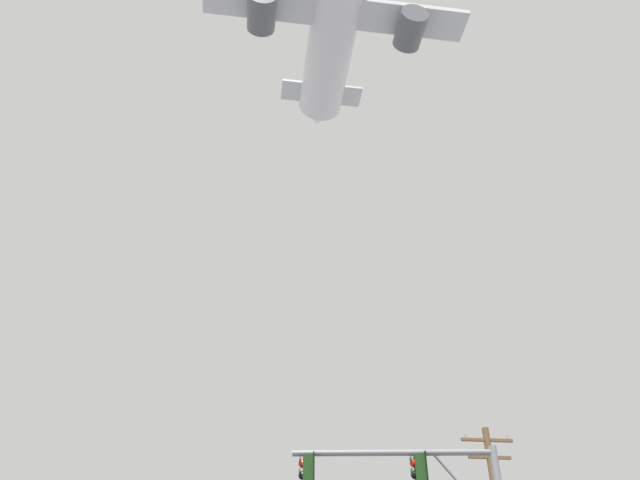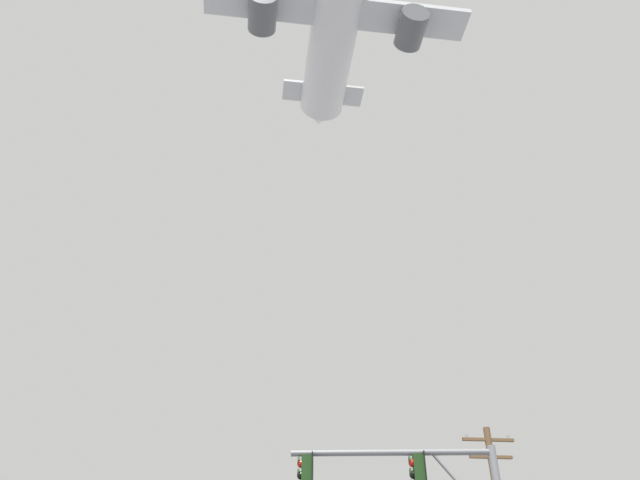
{
  "view_description": "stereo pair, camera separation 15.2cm",
  "coord_description": "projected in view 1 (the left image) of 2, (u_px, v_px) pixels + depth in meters",
  "views": [
    {
      "loc": [
        -0.43,
        -6.38,
        1.66
      ],
      "look_at": [
        1.47,
        13.46,
        15.59
      ],
      "focal_mm": 33.19,
      "sensor_mm": 36.0,
      "label": 1
    },
    {
      "loc": [
        -0.28,
        -6.39,
        1.66
      ],
      "look_at": [
        1.47,
        13.46,
        15.59
      ],
      "focal_mm": 33.19,
      "sensor_mm": 36.0,
      "label": 2
    }
  ],
  "objects": [
    {
      "name": "airplane",
      "position": [
        338.0,
        1.0,
        47.23
      ],
      "size": [
        21.39,
        27.68,
        7.57
      ],
      "color": "white"
    }
  ]
}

